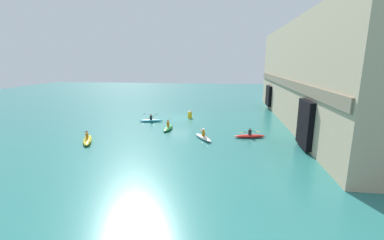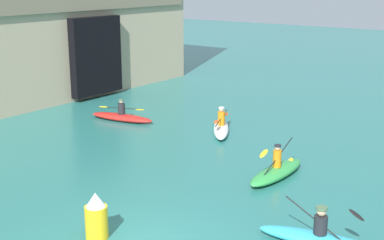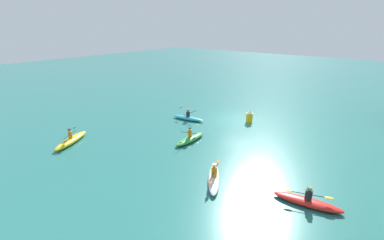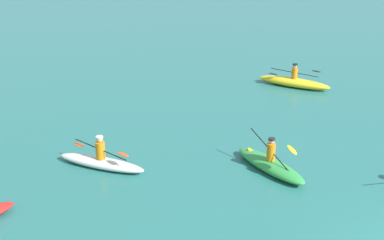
% 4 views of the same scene
% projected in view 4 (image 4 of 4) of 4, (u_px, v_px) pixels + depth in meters
% --- Properties ---
extents(kayak_green, '(3.14, 0.87, 1.21)m').
position_uv_depth(kayak_green, '(270.00, 164.00, 17.60)').
color(kayak_green, green).
rests_on(kayak_green, ground).
extents(kayak_white, '(3.02, 2.28, 1.13)m').
position_uv_depth(kayak_white, '(101.00, 161.00, 17.80)').
color(kayak_white, white).
rests_on(kayak_white, ground).
extents(kayak_yellow, '(3.53, 2.26, 1.15)m').
position_uv_depth(kayak_yellow, '(294.00, 82.00, 25.73)').
color(kayak_yellow, yellow).
rests_on(kayak_yellow, ground).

